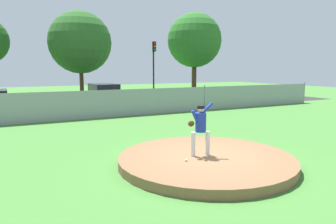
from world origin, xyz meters
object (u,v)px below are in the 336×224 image
Objects in this scene: pitcher_youth at (200,125)px; parked_car_charcoal at (104,96)px; traffic_cone_orange at (189,100)px; baseball at (186,160)px; traffic_light_far at (154,61)px.

parked_car_charcoal is (1.10, 14.53, -0.35)m from pitcher_youth.
baseball is at bearing -121.55° from traffic_cone_orange.
traffic_light_far is at bearing 69.33° from pitcher_youth.
parked_car_charcoal reaches higher than traffic_cone_orange.
traffic_light_far reaches higher than baseball.
baseball is 0.02× the size of parked_car_charcoal.
baseball is 20.43m from traffic_light_far.
baseball is (-0.66, -0.30, -0.89)m from pitcher_youth.
baseball is 0.13× the size of traffic_cone_orange.
traffic_cone_orange is 0.10× the size of traffic_light_far.
pitcher_youth reaches higher than parked_car_charcoal.
pitcher_youth reaches higher than traffic_cone_orange.
pitcher_youth is 0.30× the size of traffic_light_far.
pitcher_youth is 1.15m from baseball.
traffic_light_far is (7.59, 18.68, 3.30)m from baseball.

